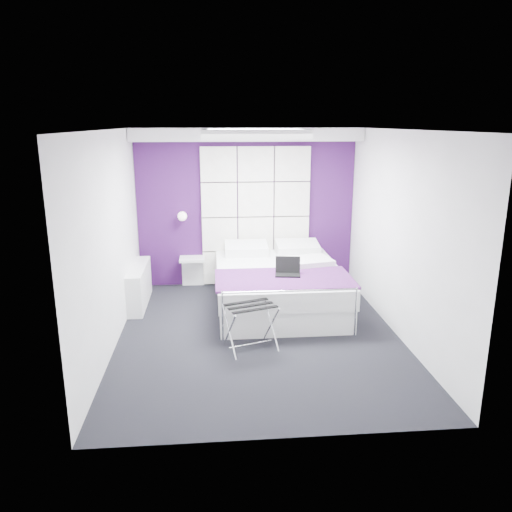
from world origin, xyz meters
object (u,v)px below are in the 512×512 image
Objects in this scene: luggage_rack at (251,327)px; laptop at (287,270)px; wall_lamp at (182,216)px; bed at (278,285)px; radiator at (139,286)px; nightstand at (192,259)px.

luggage_rack is 1.21m from laptop.
bed is (1.44, -1.04, -0.89)m from wall_lamp.
radiator reaches higher than nightstand.
laptop is at bearing 40.21° from luggage_rack.
laptop is (1.50, -1.47, -0.52)m from wall_lamp.
luggage_rack is at bearing -69.47° from wall_lamp.
luggage_rack is at bearing -110.30° from bed.
luggage_rack is (0.92, -2.45, -0.94)m from wall_lamp.
laptop is (0.07, -0.43, 0.36)m from bed.
wall_lamp is 2.17m from laptop.
bed is (2.08, -0.28, 0.03)m from radiator.
wall_lamp is at bearing 163.37° from nightstand.
wall_lamp is 1.98m from bed.
laptop reaches higher than radiator.
luggage_rack is at bearing -112.76° from laptop.
laptop is (2.14, -0.71, 0.40)m from radiator.
laptop is at bearing -46.26° from nightstand.
wall_lamp is 0.37× the size of nightstand.
bed is 0.57m from laptop.
radiator is 3.50× the size of laptop.
laptop is at bearing -44.38° from wall_lamp.
nightstand is at bearing 142.41° from bed.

